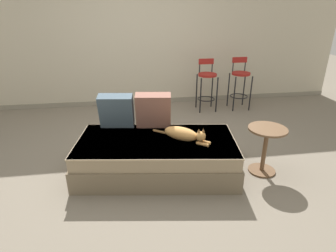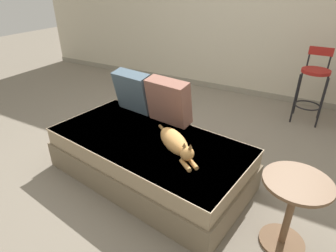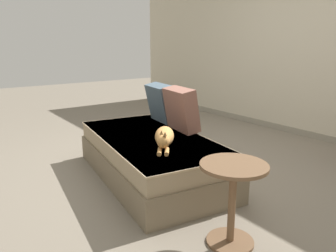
% 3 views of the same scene
% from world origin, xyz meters
% --- Properties ---
extents(ground_plane, '(16.00, 16.00, 0.00)m').
position_xyz_m(ground_plane, '(0.00, 0.00, 0.00)').
color(ground_plane, slate).
rests_on(ground_plane, ground).
extents(wall_back_panel, '(8.00, 0.10, 2.60)m').
position_xyz_m(wall_back_panel, '(0.00, 2.25, 1.30)').
color(wall_back_panel, beige).
rests_on(wall_back_panel, ground).
extents(wall_baseboard_trim, '(8.00, 0.02, 0.09)m').
position_xyz_m(wall_baseboard_trim, '(0.00, 2.20, 0.04)').
color(wall_baseboard_trim, gray).
rests_on(wall_baseboard_trim, ground).
extents(couch, '(1.95, 1.19, 0.43)m').
position_xyz_m(couch, '(0.00, -0.40, 0.22)').
color(couch, '#766750').
rests_on(couch, ground).
extents(throw_pillow_corner, '(0.45, 0.29, 0.44)m').
position_xyz_m(throw_pillow_corner, '(-0.45, 0.04, 0.65)').
color(throw_pillow_corner, '#4C6070').
rests_on(throw_pillow_corner, couch).
extents(throw_pillow_middle, '(0.46, 0.28, 0.45)m').
position_xyz_m(throw_pillow_middle, '(0.01, -0.03, 0.65)').
color(throw_pillow_middle, '#936051').
rests_on(throw_pillow_middle, couch).
extents(cat, '(0.61, 0.52, 0.19)m').
position_xyz_m(cat, '(0.31, -0.45, 0.50)').
color(cat, tan).
rests_on(cat, couch).
extents(bar_stool_near_window, '(0.34, 0.34, 0.95)m').
position_xyz_m(bar_stool_near_window, '(1.17, 1.65, 0.54)').
color(bar_stool_near_window, black).
rests_on(bar_stool_near_window, ground).
extents(side_table, '(0.44, 0.44, 0.57)m').
position_xyz_m(side_table, '(1.25, -0.58, 0.37)').
color(side_table, brown).
rests_on(side_table, ground).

